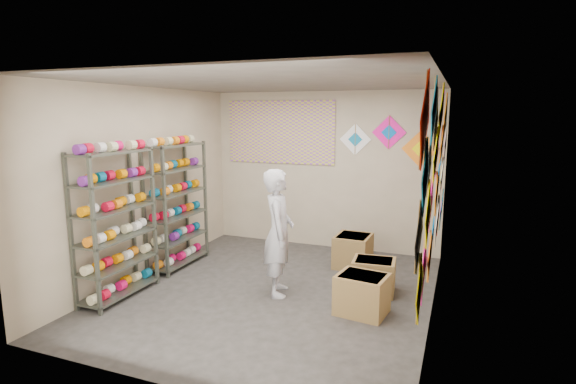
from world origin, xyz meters
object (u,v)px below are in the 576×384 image
at_px(shelf_rack_front, 116,225).
at_px(carton_a, 362,294).
at_px(carton_b, 374,276).
at_px(carton_c, 353,251).
at_px(shelf_rack_back, 177,205).
at_px(shopkeeper, 279,233).

distance_m(shelf_rack_front, carton_a, 3.16).
height_order(carton_a, carton_b, carton_a).
height_order(carton_b, carton_c, carton_c).
bearing_deg(shelf_rack_back, carton_b, 0.49).
bearing_deg(carton_c, carton_b, -59.19).
distance_m(shelf_rack_front, carton_b, 3.38).
height_order(shelf_rack_front, carton_b, shelf_rack_front).
distance_m(shopkeeper, carton_c, 1.63).
bearing_deg(shopkeeper, shelf_rack_back, 56.31).
bearing_deg(shelf_rack_front, carton_a, 12.01).
height_order(shelf_rack_front, shopkeeper, shelf_rack_front).
bearing_deg(carton_c, shopkeeper, -113.51).
bearing_deg(carton_b, shelf_rack_back, 175.48).
xyz_separation_m(shelf_rack_back, carton_b, (3.02, 0.03, -0.73)).
relative_size(carton_b, carton_c, 0.96).
bearing_deg(shopkeeper, carton_b, -86.88).
relative_size(shelf_rack_back, shopkeeper, 1.16).
bearing_deg(carton_a, shelf_rack_front, -160.14).
xyz_separation_m(shopkeeper, carton_b, (1.15, 0.49, -0.60)).
bearing_deg(carton_a, carton_b, 97.17).
bearing_deg(shelf_rack_back, carton_c, 19.86).
xyz_separation_m(shelf_rack_back, carton_a, (3.01, -0.66, -0.71)).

